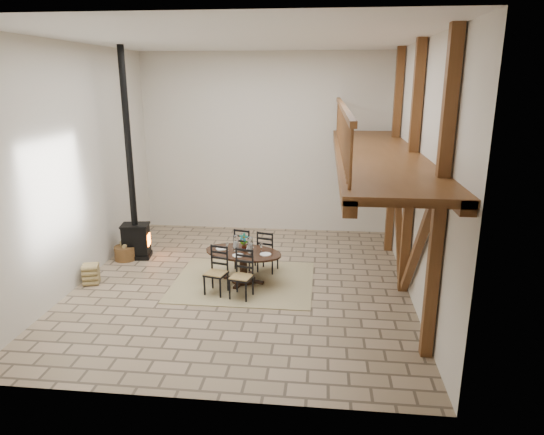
# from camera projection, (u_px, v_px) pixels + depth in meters

# --- Properties ---
(ground) EXTENTS (8.00, 8.00, 0.00)m
(ground) POSITION_uv_depth(u_px,v_px,m) (243.00, 283.00, 10.53)
(ground) COLOR #9F866A
(ground) RESTS_ON ground
(room_shell) EXTENTS (7.02, 8.02, 5.01)m
(room_shell) POSITION_uv_depth(u_px,v_px,m) (300.00, 145.00, 9.58)
(room_shell) COLOR beige
(room_shell) RESTS_ON ground
(rug) EXTENTS (3.00, 2.50, 0.02)m
(rug) POSITION_uv_depth(u_px,v_px,m) (244.00, 281.00, 10.58)
(rug) COLOR tan
(rug) RESTS_ON ground
(dining_table) EXTENTS (1.91, 2.07, 1.10)m
(dining_table) POSITION_uv_depth(u_px,v_px,m) (243.00, 264.00, 10.47)
(dining_table) COLOR black
(dining_table) RESTS_ON ground
(wood_stove) EXTENTS (0.74, 0.61, 5.00)m
(wood_stove) POSITION_uv_depth(u_px,v_px,m) (134.00, 214.00, 11.73)
(wood_stove) COLOR black
(wood_stove) RESTS_ON ground
(log_basket) EXTENTS (0.52, 0.52, 0.43)m
(log_basket) POSITION_uv_depth(u_px,v_px,m) (125.00, 252.00, 11.84)
(log_basket) COLOR brown
(log_basket) RESTS_ON ground
(log_stack) EXTENTS (0.41, 0.42, 0.45)m
(log_stack) POSITION_uv_depth(u_px,v_px,m) (91.00, 274.00, 10.42)
(log_stack) COLOR tan
(log_stack) RESTS_ON ground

